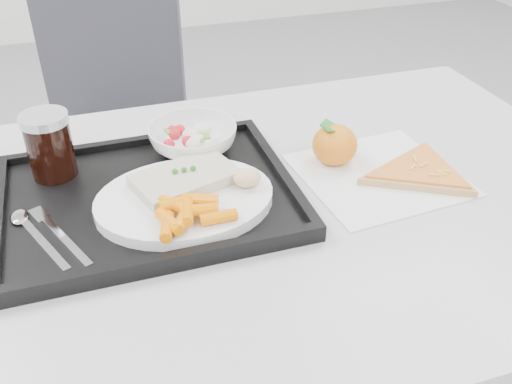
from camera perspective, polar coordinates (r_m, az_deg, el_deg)
name	(u,v)px	position (r m, az deg, el deg)	size (l,w,h in m)	color
table	(264,233)	(0.94, 0.76, -4.08)	(1.20, 0.80, 0.75)	silver
chair	(121,115)	(1.68, -13.31, 7.50)	(0.55, 0.57, 0.93)	#313138
tray	(148,198)	(0.90, -10.74, -0.58)	(0.45, 0.35, 0.03)	black
dinner_plate	(185,200)	(0.86, -7.13, -0.79)	(0.27, 0.27, 0.02)	white
fish_fillet	(185,179)	(0.88, -7.09, 1.34)	(0.17, 0.13, 0.03)	beige
bread_roll	(247,178)	(0.86, -0.90, 1.44)	(0.05, 0.05, 0.03)	#CFBC7E
salad_bowl	(193,139)	(1.00, -6.32, 5.32)	(0.15, 0.15, 0.05)	white
cola_glass	(49,144)	(0.96, -19.97, 4.51)	(0.08, 0.08, 0.11)	black
cutlery	(41,230)	(0.86, -20.73, -3.59)	(0.11, 0.17, 0.01)	silver
napkin	(378,175)	(0.98, 12.15, 1.69)	(0.27, 0.26, 0.00)	white
tangerine	(335,145)	(0.99, 7.88, 4.71)	(0.10, 0.10, 0.07)	orange
pizza_slice	(420,172)	(0.99, 16.04, 1.96)	(0.24, 0.24, 0.02)	tan
carrot_pile	(187,212)	(0.80, -6.96, -2.04)	(0.11, 0.09, 0.03)	orange
salad_contents	(191,136)	(0.98, -6.51, 5.59)	(0.09, 0.08, 0.02)	red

